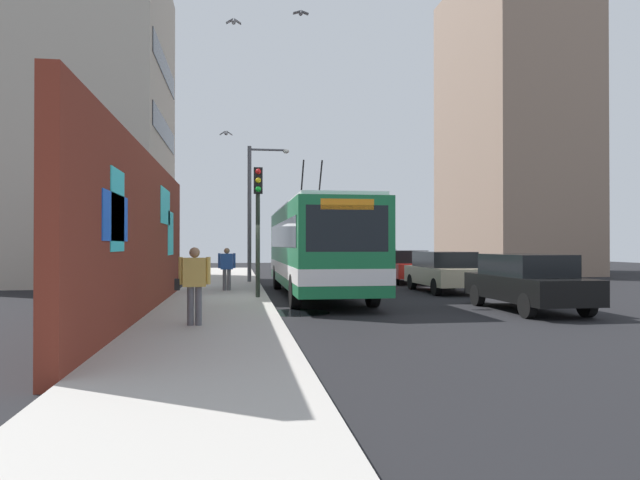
{
  "coord_description": "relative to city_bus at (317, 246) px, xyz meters",
  "views": [
    {
      "loc": [
        -18.37,
        1.02,
        1.84
      ],
      "look_at": [
        1.61,
        -1.93,
        2.02
      ],
      "focal_mm": 31.64,
      "sensor_mm": 36.0,
      "label": 1
    }
  ],
  "objects": [
    {
      "name": "ground_plane",
      "position": [
        -1.53,
        1.8,
        -1.82
      ],
      "size": [
        80.0,
        80.0,
        0.0
      ],
      "primitive_type": "plane",
      "color": "black"
    },
    {
      "name": "sidewalk_slab",
      "position": [
        -1.53,
        3.4,
        -1.74
      ],
      "size": [
        48.0,
        3.2,
        0.15
      ],
      "primitive_type": "cube",
      "color": "#ADA8A0",
      "rests_on": "ground_plane"
    },
    {
      "name": "graffiti_wall",
      "position": [
        -5.11,
        5.15,
        0.26
      ],
      "size": [
        14.84,
        0.32,
        4.15
      ],
      "color": "maroon",
      "rests_on": "ground_plane"
    },
    {
      "name": "building_far_left",
      "position": [
        9.38,
        11.0,
        6.11
      ],
      "size": [
        9.72,
        9.11,
        15.85
      ],
      "color": "#B2A899",
      "rests_on": "ground_plane"
    },
    {
      "name": "building_far_right",
      "position": [
        15.35,
        -15.2,
        8.02
      ],
      "size": [
        11.16,
        6.57,
        19.67
      ],
      "color": "gray",
      "rests_on": "ground_plane"
    },
    {
      "name": "city_bus",
      "position": [
        0.0,
        0.0,
        0.0
      ],
      "size": [
        11.34,
        2.59,
        5.05
      ],
      "color": "#19723F",
      "rests_on": "ground_plane"
    },
    {
      "name": "parked_car_black",
      "position": [
        -5.18,
        -5.2,
        -0.98
      ],
      "size": [
        4.49,
        1.84,
        1.58
      ],
      "color": "black",
      "rests_on": "ground_plane"
    },
    {
      "name": "parked_car_champagne",
      "position": [
        1.16,
        -5.2,
        -0.98
      ],
      "size": [
        4.33,
        1.94,
        1.58
      ],
      "color": "#C6B793",
      "rests_on": "ground_plane"
    },
    {
      "name": "parked_car_red",
      "position": [
        6.7,
        -5.2,
        -0.98
      ],
      "size": [
        4.71,
        1.87,
        1.58
      ],
      "color": "#B21E19",
      "rests_on": "ground_plane"
    },
    {
      "name": "parked_car_navy",
      "position": [
        12.19,
        -5.2,
        -0.98
      ],
      "size": [
        4.88,
        1.93,
        1.58
      ],
      "color": "navy",
      "rests_on": "ground_plane"
    },
    {
      "name": "pedestrian_near_wall",
      "position": [
        -7.77,
        3.71,
        -0.71
      ],
      "size": [
        0.22,
        0.74,
        1.64
      ],
      "color": "#595960",
      "rests_on": "sidewalk_slab"
    },
    {
      "name": "pedestrian_midblock",
      "position": [
        1.38,
        3.19,
        -0.75
      ],
      "size": [
        0.22,
        0.65,
        1.58
      ],
      "color": "#595960",
      "rests_on": "sidewalk_slab"
    },
    {
      "name": "traffic_light",
      "position": [
        -1.63,
        2.15,
        1.17
      ],
      "size": [
        0.49,
        0.28,
        4.21
      ],
      "color": "#2D382D",
      "rests_on": "sidewalk_slab"
    },
    {
      "name": "street_lamp",
      "position": [
        6.3,
        2.02,
        1.97
      ],
      "size": [
        0.44,
        1.93,
        6.27
      ],
      "color": "#4C4C51",
      "rests_on": "sidewalk_slab"
    },
    {
      "name": "flying_pigeons",
      "position": [
        -0.41,
        1.76,
        7.14
      ],
      "size": [
        8.78,
        3.58,
        3.68
      ],
      "color": "slate"
    },
    {
      "name": "curbside_puddle",
      "position": [
        -4.66,
        1.2,
        -1.81
      ],
      "size": [
        1.77,
        1.77,
        0.0
      ],
      "primitive_type": "cylinder",
      "color": "black",
      "rests_on": "ground_plane"
    }
  ]
}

